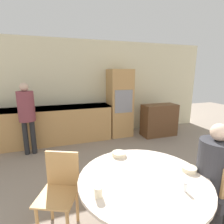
# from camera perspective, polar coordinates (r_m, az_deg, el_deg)

# --- Properties ---
(wall_back) EXTENTS (7.11, 0.05, 2.60)m
(wall_back) POSITION_cam_1_polar(r_m,az_deg,el_deg) (4.93, -7.00, 7.42)
(wall_back) COLOR beige
(wall_back) RESTS_ON ground_plane
(kitchen_counter) EXTENTS (3.10, 0.60, 0.91)m
(kitchen_counter) POSITION_cam_1_polar(r_m,az_deg,el_deg) (4.64, -19.94, -4.04)
(kitchen_counter) COLOR tan
(kitchen_counter) RESTS_ON ground_plane
(oven_unit) EXTENTS (0.62, 0.59, 1.84)m
(oven_unit) POSITION_cam_1_polar(r_m,az_deg,el_deg) (4.86, 2.52, 2.92)
(oven_unit) COLOR tan
(oven_unit) RESTS_ON ground_plane
(sideboard) EXTENTS (0.97, 0.45, 0.89)m
(sideboard) POSITION_cam_1_polar(r_m,az_deg,el_deg) (5.09, 15.10, -2.56)
(sideboard) COLOR brown
(sideboard) RESTS_ON ground_plane
(dining_table) EXTENTS (1.28, 1.28, 0.74)m
(dining_table) POSITION_cam_1_polar(r_m,az_deg,el_deg) (1.99, 9.81, -25.61)
(dining_table) COLOR brown
(dining_table) RESTS_ON ground_plane
(chair_far_left) EXTENTS (0.53, 0.53, 0.88)m
(chair_far_left) POSITION_cam_1_polar(r_m,az_deg,el_deg) (2.19, -16.57, -22.40)
(chair_far_left) COLOR tan
(chair_far_left) RESTS_ON ground_plane
(person_seated) EXTENTS (0.35, 0.42, 1.26)m
(person_seated) POSITION_cam_1_polar(r_m,az_deg,el_deg) (2.18, 30.86, -16.92)
(person_seated) COLOR #262628
(person_seated) RESTS_ON ground_plane
(person_standing) EXTENTS (0.33, 0.33, 1.55)m
(person_standing) POSITION_cam_1_polar(r_m,az_deg,el_deg) (4.07, -26.11, 0.24)
(person_standing) COLOR #262628
(person_standing) RESTS_ON ground_plane
(cup) EXTENTS (0.07, 0.07, 0.09)m
(cup) POSITION_cam_1_polar(r_m,az_deg,el_deg) (1.59, -4.44, -24.63)
(cup) COLOR beige
(cup) RESTS_ON dining_table
(bowl_near) EXTENTS (0.17, 0.17, 0.05)m
(bowl_near) POSITION_cam_1_polar(r_m,az_deg,el_deg) (2.23, 2.28, -13.53)
(bowl_near) COLOR beige
(bowl_near) RESTS_ON dining_table
(bowl_centre) EXTENTS (0.15, 0.15, 0.05)m
(bowl_centre) POSITION_cam_1_polar(r_m,az_deg,el_deg) (2.08, 23.84, -16.66)
(bowl_centre) COLOR beige
(bowl_centre) RESTS_ON dining_table
(salt_shaker) EXTENTS (0.03, 0.03, 0.09)m
(salt_shaker) POSITION_cam_1_polar(r_m,az_deg,el_deg) (1.76, 22.78, -21.59)
(salt_shaker) COLOR white
(salt_shaker) RESTS_ON dining_table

